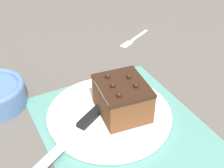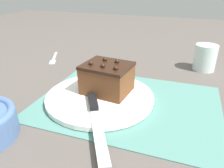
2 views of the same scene
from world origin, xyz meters
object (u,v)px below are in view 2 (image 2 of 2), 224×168
(cake_plate, at_px, (100,97))
(serving_knife, at_px, (95,111))
(chocolate_cake, at_px, (107,78))
(dessert_fork, at_px, (54,59))
(drinking_glass, at_px, (205,58))

(cake_plate, relative_size, serving_knife, 1.26)
(chocolate_cake, xyz_separation_m, serving_knife, (-0.01, 0.11, -0.03))
(cake_plate, height_order, serving_knife, serving_knife)
(cake_plate, bearing_deg, dessert_fork, -38.88)
(cake_plate, distance_m, serving_knife, 0.09)
(serving_knife, distance_m, dessert_fork, 0.46)
(chocolate_cake, height_order, serving_knife, chocolate_cake)
(drinking_glass, height_order, dessert_fork, drinking_glass)
(chocolate_cake, bearing_deg, cake_plate, 67.79)
(serving_knife, relative_size, drinking_glass, 2.51)
(cake_plate, relative_size, dessert_fork, 2.00)
(chocolate_cake, xyz_separation_m, dessert_fork, (0.31, -0.22, -0.05))
(chocolate_cake, relative_size, serving_knife, 0.59)
(cake_plate, xyz_separation_m, drinking_glass, (-0.26, -0.32, 0.04))
(cake_plate, distance_m, chocolate_cake, 0.05)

